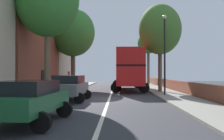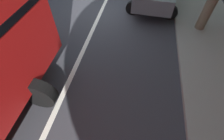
# 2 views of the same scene
# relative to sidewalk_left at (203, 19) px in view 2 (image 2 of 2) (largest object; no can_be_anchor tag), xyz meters

# --- Properties ---
(ground_plane) EXTENTS (84.00, 84.00, 0.00)m
(ground_plane) POSITION_rel_sidewalk_left_xyz_m (4.90, 0.00, -0.06)
(ground_plane) COLOR #333338
(road_centre_line) EXTENTS (0.16, 54.00, 0.01)m
(road_centre_line) POSITION_rel_sidewalk_left_xyz_m (4.90, 0.00, -0.06)
(road_centre_line) COLOR silver
(road_centre_line) RESTS_ON ground
(sidewalk_left) EXTENTS (2.60, 60.00, 0.12)m
(sidewalk_left) POSITION_rel_sidewalk_left_xyz_m (0.00, 0.00, 0.00)
(sidewalk_left) COLOR gray
(sidewalk_left) RESTS_ON ground
(sidewalk_right) EXTENTS (2.60, 60.00, 0.12)m
(sidewalk_right) POSITION_rel_sidewalk_left_xyz_m (9.80, 0.00, 0.00)
(sidewalk_right) COLOR gray
(sidewalk_right) RESTS_ON ground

